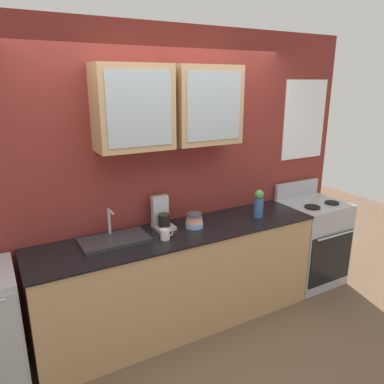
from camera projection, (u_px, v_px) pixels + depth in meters
ground_plane at (182, 322)px, 3.55m from camera, size 10.00×10.00×0.00m
back_wall_unit at (165, 166)px, 3.40m from camera, size 4.19×0.41×2.69m
counter at (181, 278)px, 3.41m from camera, size 2.64×0.63×0.94m
stove_range at (310, 242)px, 4.18m from camera, size 0.66×0.63×1.12m
sink_faucet at (115, 239)px, 3.06m from camera, size 0.56×0.31×0.26m
bowl_stack at (194, 221)px, 3.36m from camera, size 0.16×0.16×0.13m
vase at (259, 204)px, 3.59m from camera, size 0.09×0.09×0.28m
cup_near_sink at (165, 234)px, 3.10m from camera, size 0.12×0.08×0.09m
coffee_maker at (162, 216)px, 3.34m from camera, size 0.17×0.20×0.29m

